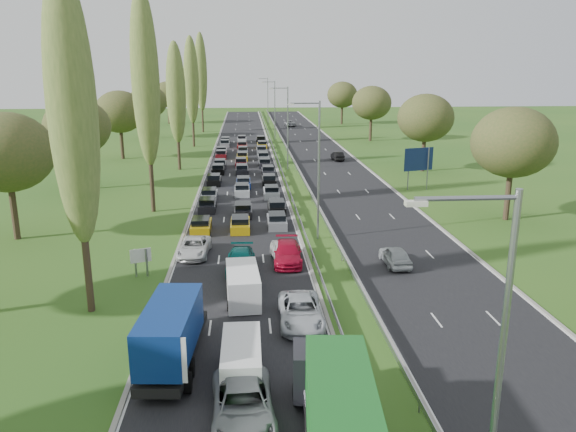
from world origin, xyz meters
name	(u,v)px	position (x,y,z in m)	size (l,w,h in m)	color
ground	(287,167)	(4.50, 80.00, 0.00)	(260.00, 260.00, 0.00)	#27541A
near_carriageway	(242,165)	(-2.25, 82.50, 0.00)	(10.50, 215.00, 0.04)	black
far_carriageway	(328,164)	(11.25, 82.50, 0.00)	(10.50, 215.00, 0.04)	black
central_reservation	(286,161)	(4.50, 82.50, 0.55)	(2.36, 215.00, 0.32)	gray
lamp_columns	(288,129)	(4.50, 78.00, 6.00)	(0.18, 140.18, 12.00)	gray
poplar_row	(165,86)	(-11.50, 68.17, 12.39)	(2.80, 127.80, 22.44)	#2D2116
woodland_left	(69,130)	(-22.00, 62.63, 7.68)	(8.00, 166.00, 11.10)	#2D2116
woodland_right	(446,124)	(24.00, 66.67, 7.68)	(8.00, 153.00, 11.10)	#2D2116
traffic_queue_fill	(242,168)	(-2.26, 77.28, 0.44)	(9.10, 67.89, 0.80)	#BF990C
near_car_2	(194,247)	(-5.99, 39.18, 0.72)	(2.31, 5.02, 1.40)	silver
near_car_6	(243,405)	(-2.05, 16.93, 0.82)	(2.65, 5.75, 1.60)	gray
near_car_7	(241,261)	(-2.25, 35.51, 0.76)	(2.06, 5.07, 1.47)	#054C4A
near_car_9	(319,392)	(1.31, 17.73, 0.74)	(1.53, 4.38, 1.44)	black
near_car_10	(301,311)	(1.33, 26.21, 0.78)	(2.51, 5.45, 1.52)	#B8BDC3
near_car_11	(288,253)	(1.36, 36.96, 0.78)	(2.14, 5.27, 1.53)	#A70A26
near_car_12	(282,251)	(1.01, 37.56, 0.73)	(1.67, 4.15, 1.41)	silver
far_car_0	(395,256)	(9.54, 35.75, 0.76)	(1.74, 4.33, 1.47)	#A4AAAD
far_car_1	(337,156)	(13.20, 85.61, 0.72)	(1.48, 4.24, 1.40)	black
far_car_2	(290,123)	(9.73, 140.29, 0.78)	(2.52, 5.46, 1.52)	gray
blue_lorry	(173,330)	(-5.58, 22.21, 1.83)	(2.29, 8.24, 3.48)	black
white_van_front	(242,359)	(-2.13, 20.53, 0.99)	(1.87, 4.77, 1.92)	white
white_van_rear	(243,284)	(-2.08, 30.16, 1.06)	(2.02, 5.15, 2.07)	white
info_sign	(141,259)	(-9.40, 34.77, 1.37)	(1.44, 0.60, 2.10)	gray
direction_sign	(419,161)	(19.40, 62.50, 3.57)	(3.87, 1.21, 5.20)	gray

